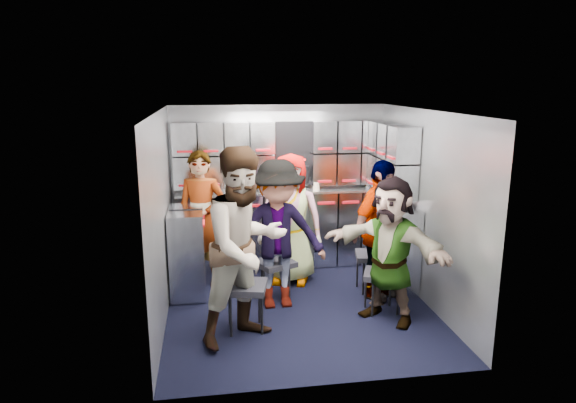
{
  "coord_description": "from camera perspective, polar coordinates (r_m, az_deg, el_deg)",
  "views": [
    {
      "loc": [
        -0.92,
        -5.1,
        2.39
      ],
      "look_at": [
        -0.06,
        0.35,
        1.1
      ],
      "focal_mm": 32.0,
      "sensor_mm": 36.0,
      "label": 1
    }
  ],
  "objects": [
    {
      "name": "attendant_arc_a",
      "position": [
        4.72,
        -4.76,
        -5.0
      ],
      "size": [
        1.12,
        1.06,
        1.84
      ],
      "primitive_type": "imported",
      "rotation": [
        0.0,
        0.0,
        0.54
      ],
      "color": "black",
      "rests_on": "ground"
    },
    {
      "name": "jump_seat_near_right",
      "position": [
        5.53,
        10.44,
        -8.22
      ],
      "size": [
        0.48,
        0.47,
        0.44
      ],
      "rotation": [
        0.0,
        0.0,
        -0.37
      ],
      "color": "black",
      "rests_on": "ground"
    },
    {
      "name": "locker_bank_back",
      "position": [
        6.58,
        -0.82,
        5.34
      ],
      "size": [
        2.68,
        0.28,
        0.82
      ],
      "primitive_type": "cube",
      "color": "#9499A2",
      "rests_on": "wall_back"
    },
    {
      "name": "bottle_left",
      "position": [
        6.52,
        -1.34,
        2.3
      ],
      "size": [
        0.07,
        0.07,
        0.26
      ],
      "primitive_type": "cylinder",
      "color": "white",
      "rests_on": "counter"
    },
    {
      "name": "jump_seat_near_left",
      "position": [
        5.06,
        -4.8,
        -9.7
      ],
      "size": [
        0.48,
        0.46,
        0.48
      ],
      "rotation": [
        0.0,
        0.0,
        -0.21
      ],
      "color": "black",
      "rests_on": "ground"
    },
    {
      "name": "cart_bank_back",
      "position": [
        6.73,
        -0.72,
        -3.15
      ],
      "size": [
        2.68,
        0.38,
        0.99
      ],
      "primitive_type": "cube",
      "color": "#9499A2",
      "rests_on": "ground"
    },
    {
      "name": "wall_left",
      "position": [
        5.3,
        -13.85,
        -1.85
      ],
      "size": [
        0.04,
        3.0,
        2.1
      ],
      "primitive_type": "cube",
      "color": "#999EA7",
      "rests_on": "ground"
    },
    {
      "name": "attendant_arc_b",
      "position": [
        5.46,
        -1.19,
        -3.7
      ],
      "size": [
        1.06,
        0.63,
        1.61
      ],
      "primitive_type": "imported",
      "rotation": [
        0.0,
        0.0,
        0.03
      ],
      "color": "black",
      "rests_on": "ground"
    },
    {
      "name": "cart_bank_left",
      "position": [
        5.98,
        -11.12,
        -5.54
      ],
      "size": [
        0.38,
        0.76,
        0.99
      ],
      "primitive_type": "cube",
      "color": "#9499A2",
      "rests_on": "ground"
    },
    {
      "name": "cup_right",
      "position": [
        6.61,
        3.15,
        1.73
      ],
      "size": [
        0.08,
        0.08,
        0.1
      ],
      "primitive_type": "cylinder",
      "color": "#CBB38F",
      "rests_on": "counter"
    },
    {
      "name": "jump_seat_mid_right",
      "position": [
        6.05,
        9.38,
        -6.18
      ],
      "size": [
        0.45,
        0.43,
        0.45
      ],
      "rotation": [
        0.0,
        0.0,
        -0.21
      ],
      "color": "black",
      "rests_on": "ground"
    },
    {
      "name": "counter",
      "position": [
        6.6,
        -0.74,
        1.19
      ],
      "size": [
        2.68,
        0.42,
        0.03
      ],
      "primitive_type": "cube",
      "color": "silver",
      "rests_on": "cart_bank_back"
    },
    {
      "name": "bottle_mid",
      "position": [
        6.47,
        -6.36,
        2.02
      ],
      "size": [
        0.06,
        0.06,
        0.23
      ],
      "primitive_type": "cylinder",
      "color": "white",
      "rests_on": "counter"
    },
    {
      "name": "bottle_right",
      "position": [
        6.78,
        8.95,
        2.54
      ],
      "size": [
        0.06,
        0.06,
        0.25
      ],
      "primitive_type": "cylinder",
      "color": "white",
      "rests_on": "counter"
    },
    {
      "name": "coffee_niche",
      "position": [
        6.67,
        0.64,
        5.28
      ],
      "size": [
        0.46,
        0.16,
        0.84
      ],
      "primitive_type": null,
      "color": "black",
      "rests_on": "wall_back"
    },
    {
      "name": "jump_seat_center",
      "position": [
        6.43,
        0.01,
        -4.97
      ],
      "size": [
        0.45,
        0.43,
        0.44
      ],
      "rotation": [
        0.0,
        0.0,
        0.26
      ],
      "color": "black",
      "rests_on": "ground"
    },
    {
      "name": "ceiling",
      "position": [
        5.19,
        1.29,
        9.99
      ],
      "size": [
        2.8,
        3.0,
        0.02
      ],
      "primitive_type": "cube",
      "color": "silver",
      "rests_on": "wall_back"
    },
    {
      "name": "locker_bank_right",
      "position": [
        6.26,
        11.48,
        4.67
      ],
      "size": [
        0.28,
        1.0,
        0.82
      ],
      "primitive_type": "cube",
      "color": "#9499A2",
      "rests_on": "wall_right"
    },
    {
      "name": "floor",
      "position": [
        5.71,
        1.18,
        -11.55
      ],
      "size": [
        3.0,
        3.0,
        0.0
      ],
      "primitive_type": "plane",
      "color": "black",
      "rests_on": "ground"
    },
    {
      "name": "wall_right",
      "position": [
        5.76,
        15.07,
        -0.71
      ],
      "size": [
        0.04,
        3.0,
        2.1
      ],
      "primitive_type": "cube",
      "color": "#999EA7",
      "rests_on": "ground"
    },
    {
      "name": "attendant_arc_c",
      "position": [
        6.14,
        0.28,
        -1.94
      ],
      "size": [
        0.88,
        0.7,
        1.57
      ],
      "primitive_type": "imported",
      "rotation": [
        0.0,
        0.0,
        -0.3
      ],
      "color": "black",
      "rests_on": "ground"
    },
    {
      "name": "right_cabinet",
      "position": [
        6.39,
        11.38,
        -4.28
      ],
      "size": [
        0.28,
        1.2,
        1.0
      ],
      "primitive_type": "cube",
      "color": "#9499A2",
      "rests_on": "ground"
    },
    {
      "name": "jump_seat_mid_left",
      "position": [
        5.76,
        -1.42,
        -7.08
      ],
      "size": [
        0.49,
        0.48,
        0.45
      ],
      "rotation": [
        0.0,
        0.0,
        0.41
      ],
      "color": "black",
      "rests_on": "ground"
    },
    {
      "name": "attendant_arc_d",
      "position": [
        5.77,
        10.08,
        -3.17
      ],
      "size": [
        0.96,
        0.86,
        1.57
      ],
      "primitive_type": "imported",
      "rotation": [
        0.0,
        0.0,
        0.66
      ],
      "color": "black",
      "rests_on": "ground"
    },
    {
      "name": "red_latch_strip",
      "position": [
        6.44,
        -0.48,
        -0.36
      ],
      "size": [
        2.6,
        0.02,
        0.03
      ],
      "primitive_type": "cube",
      "color": "maroon",
      "rests_on": "cart_bank_back"
    },
    {
      "name": "cup_left",
      "position": [
        6.47,
        -8.92,
        1.35
      ],
      "size": [
        0.09,
        0.09,
        0.1
      ],
      "primitive_type": "cylinder",
      "color": "#CBB38F",
      "rests_on": "counter"
    },
    {
      "name": "attendant_arc_e",
      "position": [
        5.25,
        11.24,
        -5.3
      ],
      "size": [
        1.25,
        1.33,
        1.49
      ],
      "primitive_type": "imported",
      "rotation": [
        0.0,
        0.0,
        -0.84
      ],
      "color": "black",
      "rests_on": "ground"
    },
    {
      "name": "attendant_standing",
      "position": [
        6.14,
        -9.57,
        -1.93
      ],
      "size": [
        0.67,
        0.52,
        1.61
      ],
      "primitive_type": "imported",
      "rotation": [
        0.0,
        0.0,
        -0.25
      ],
      "color": "black",
      "rests_on": "ground"
    },
    {
      "name": "wall_back",
      "position": [
        6.8,
        -0.99,
        1.84
      ],
      "size": [
        2.8,
        0.04,
        2.1
      ],
      "primitive_type": "cube",
      "color": "#999EA7",
      "rests_on": "ground"
    }
  ]
}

